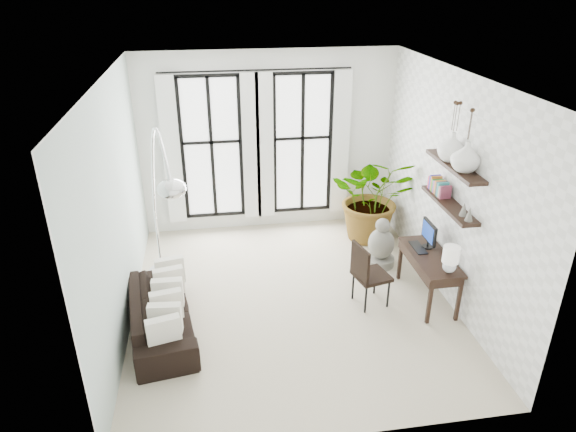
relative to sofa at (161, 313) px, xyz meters
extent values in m
plane|color=beige|center=(1.80, 0.45, -0.28)|extent=(5.00, 5.00, 0.00)
plane|color=white|center=(1.80, 0.45, 2.92)|extent=(5.00, 5.00, 0.00)
plane|color=#B3C8C0|center=(-0.45, 0.45, 1.32)|extent=(0.00, 5.00, 5.00)
plane|color=white|center=(4.05, 0.45, 1.32)|extent=(0.00, 5.00, 5.00)
plane|color=white|center=(1.80, 2.95, 1.32)|extent=(4.50, 0.00, 4.50)
cube|color=white|center=(0.80, 2.92, 1.27)|extent=(1.00, 0.02, 2.50)
cube|color=white|center=(0.12, 2.82, 1.27)|extent=(0.30, 0.04, 2.60)
cube|color=white|center=(1.48, 2.82, 1.27)|extent=(0.30, 0.04, 2.60)
cube|color=white|center=(2.40, 2.92, 1.27)|extent=(1.00, 0.02, 2.50)
cube|color=white|center=(1.72, 2.82, 1.27)|extent=(0.30, 0.04, 2.60)
cube|color=white|center=(3.08, 2.82, 1.27)|extent=(0.30, 0.04, 2.60)
cylinder|color=black|center=(1.60, 2.83, 2.60)|extent=(3.20, 0.03, 0.03)
cube|color=black|center=(3.91, 0.17, 1.22)|extent=(0.25, 1.30, 0.05)
cube|color=black|center=(3.91, 0.17, 1.77)|extent=(0.25, 1.30, 0.05)
cube|color=#E93A5B|center=(3.91, 0.72, 1.34)|extent=(0.16, 0.04, 0.18)
cube|color=#3B36BE|center=(3.91, 0.68, 1.34)|extent=(0.16, 0.04, 0.18)
cube|color=orange|center=(3.91, 0.63, 1.34)|extent=(0.16, 0.03, 0.18)
cube|color=green|center=(3.91, 0.59, 1.34)|extent=(0.16, 0.04, 0.18)
cube|color=purple|center=(3.91, 0.54, 1.34)|extent=(0.16, 0.04, 0.18)
cube|color=orange|center=(3.91, 0.50, 1.34)|extent=(0.16, 0.04, 0.18)
cube|color=#434343|center=(3.91, 0.45, 1.34)|extent=(0.16, 0.04, 0.18)
cube|color=teal|center=(3.91, 0.41, 1.34)|extent=(0.16, 0.04, 0.18)
cube|color=tan|center=(3.91, 0.36, 1.34)|extent=(0.16, 0.04, 0.18)
cube|color=brown|center=(3.91, 0.32, 1.34)|extent=(0.16, 0.04, 0.18)
cone|color=gray|center=(3.91, -0.23, 1.34)|extent=(0.10, 0.10, 0.18)
cone|color=gray|center=(3.91, -0.38, 1.34)|extent=(0.10, 0.10, 0.18)
imported|color=black|center=(0.00, 0.00, 0.00)|extent=(1.01, 2.00, 0.56)
cube|color=white|center=(0.10, -0.70, 0.22)|extent=(0.40, 0.12, 0.40)
cube|color=white|center=(0.10, -0.42, 0.22)|extent=(0.40, 0.12, 0.40)
cube|color=white|center=(0.10, -0.14, 0.22)|extent=(0.40, 0.12, 0.40)
cube|color=white|center=(0.10, 0.14, 0.22)|extent=(0.40, 0.12, 0.40)
cube|color=white|center=(0.10, 0.42, 0.22)|extent=(0.40, 0.12, 0.40)
cube|color=white|center=(0.10, 0.70, 0.22)|extent=(0.40, 0.12, 0.40)
imported|color=#2D7228|center=(3.52, 2.14, 0.52)|extent=(1.68, 1.54, 1.59)
cube|color=black|center=(3.75, 0.17, 0.43)|extent=(0.52, 1.22, 0.04)
cube|color=black|center=(3.73, 0.17, 0.34)|extent=(0.47, 1.17, 0.11)
cube|color=black|center=(3.54, -0.39, 0.07)|extent=(0.05, 0.05, 0.68)
cube|color=black|center=(3.96, -0.39, 0.07)|extent=(0.05, 0.05, 0.68)
cube|color=black|center=(3.54, 0.74, 0.07)|extent=(0.05, 0.05, 0.68)
cube|color=black|center=(3.96, 0.74, 0.07)|extent=(0.05, 0.05, 0.68)
cube|color=black|center=(3.80, 0.41, 0.70)|extent=(0.04, 0.42, 0.30)
cube|color=navy|center=(3.77, 0.41, 0.70)|extent=(0.00, 0.36, 0.24)
cube|color=black|center=(3.66, 0.41, 0.46)|extent=(0.15, 0.40, 0.02)
sphere|color=silver|center=(3.80, -0.30, 0.54)|extent=(0.18, 0.18, 0.18)
cylinder|color=white|center=(3.80, -0.30, 0.73)|extent=(0.22, 0.22, 0.22)
cube|color=black|center=(2.91, 0.20, 0.18)|extent=(0.55, 0.55, 0.05)
cube|color=black|center=(2.72, 0.15, 0.43)|extent=(0.14, 0.45, 0.51)
cylinder|color=black|center=(2.73, 0.02, -0.07)|extent=(0.03, 0.03, 0.43)
cylinder|color=black|center=(3.10, 0.02, -0.07)|extent=(0.03, 0.03, 0.43)
cylinder|color=black|center=(2.73, 0.38, -0.07)|extent=(0.03, 0.03, 0.43)
cylinder|color=black|center=(3.10, 0.38, -0.07)|extent=(0.03, 0.03, 0.43)
cylinder|color=silver|center=(-0.10, 1.42, -0.23)|extent=(0.39, 0.39, 0.11)
cylinder|color=silver|center=(-0.10, 1.42, 0.32)|extent=(0.04, 0.04, 1.09)
ellipsoid|color=silver|center=(0.30, 0.05, 1.73)|extent=(0.35, 0.35, 0.23)
cylinder|color=gray|center=(3.39, 1.20, -0.21)|extent=(0.46, 0.46, 0.14)
ellipsoid|color=gray|center=(3.39, 1.20, 0.11)|extent=(0.42, 0.42, 0.51)
sphere|color=gray|center=(3.39, 1.20, 0.44)|extent=(0.23, 0.23, 0.23)
imported|color=white|center=(3.91, -0.08, 1.99)|extent=(0.37, 0.37, 0.38)
imported|color=white|center=(3.91, 0.32, 1.99)|extent=(0.37, 0.37, 0.38)
camera|label=1|loc=(0.80, -5.71, 4.06)|focal=32.00mm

